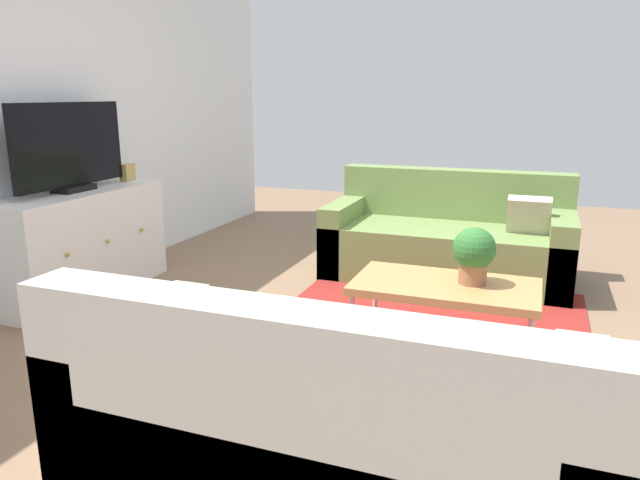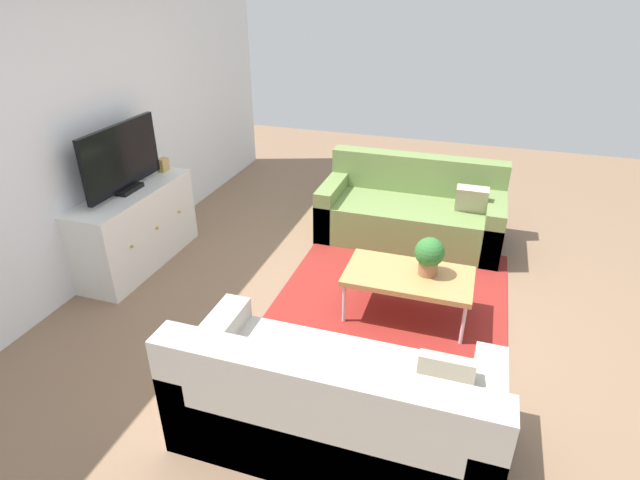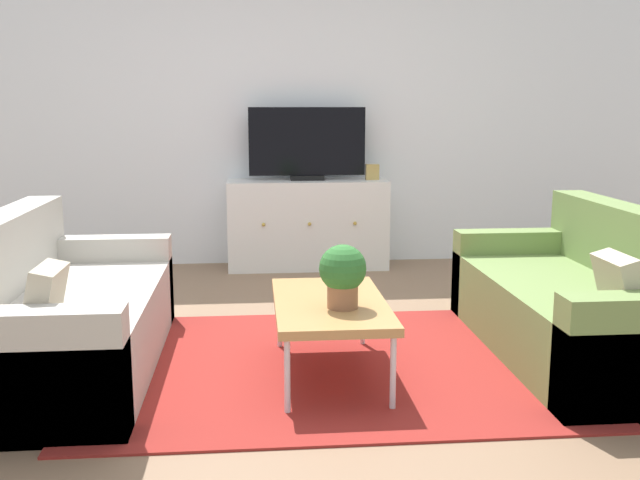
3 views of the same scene
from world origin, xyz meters
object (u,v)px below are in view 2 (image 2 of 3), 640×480
(couch_right_side, at_px, (412,212))
(coffee_table, at_px, (409,277))
(couch_left_side, at_px, (333,411))
(mantel_clock, at_px, (163,165))
(potted_plant, at_px, (429,255))
(flat_screen_tv, at_px, (122,159))
(tv_console, at_px, (137,228))

(couch_right_side, height_order, coffee_table, couch_right_side)
(couch_left_side, height_order, coffee_table, couch_left_side)
(couch_left_side, xyz_separation_m, mantel_clock, (2.05, 2.37, 0.54))
(potted_plant, bearing_deg, couch_right_side, 13.20)
(mantel_clock, bearing_deg, potted_plant, -102.11)
(mantel_clock, bearing_deg, flat_screen_tv, 177.92)
(potted_plant, distance_m, tv_console, 2.71)
(mantel_clock, bearing_deg, tv_console, -180.00)
(couch_left_side, xyz_separation_m, flat_screen_tv, (1.50, 2.39, 0.77))
(couch_left_side, bearing_deg, potted_plant, -12.69)
(couch_left_side, distance_m, flat_screen_tv, 2.93)
(tv_console, height_order, mantel_clock, mantel_clock)
(flat_screen_tv, bearing_deg, couch_left_side, -122.00)
(coffee_table, distance_m, mantel_clock, 2.68)
(tv_console, bearing_deg, coffee_table, -91.73)
(coffee_table, bearing_deg, flat_screen_tv, 88.28)
(tv_console, relative_size, flat_screen_tv, 1.38)
(couch_left_side, height_order, tv_console, couch_left_side)
(flat_screen_tv, height_order, mantel_clock, flat_screen_tv)
(potted_plant, distance_m, mantel_clock, 2.78)
(tv_console, xyz_separation_m, mantel_clock, (0.55, 0.00, 0.44))
(couch_left_side, relative_size, couch_right_side, 1.00)
(flat_screen_tv, xyz_separation_m, mantel_clock, (0.55, -0.02, -0.24))
(couch_left_side, bearing_deg, coffee_table, -7.77)
(flat_screen_tv, relative_size, mantel_clock, 7.48)
(couch_left_side, xyz_separation_m, tv_console, (1.50, 2.37, 0.10))
(couch_left_side, distance_m, mantel_clock, 3.18)
(coffee_table, bearing_deg, potted_plant, -71.02)
(couch_left_side, height_order, mantel_clock, mantel_clock)
(potted_plant, xyz_separation_m, tv_console, (0.03, 2.70, -0.20))
(coffee_table, xyz_separation_m, potted_plant, (0.05, -0.14, 0.20))
(couch_right_side, relative_size, tv_console, 1.36)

